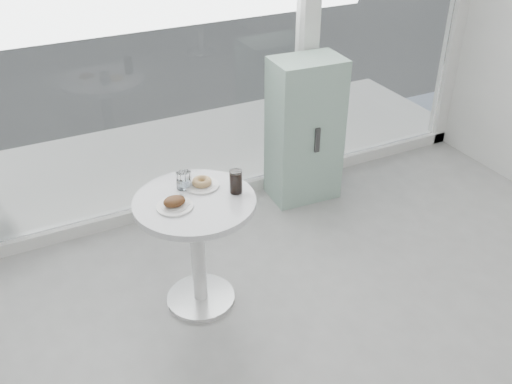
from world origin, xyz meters
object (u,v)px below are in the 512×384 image
mint_cabinet (305,131)px  water_tumbler_a (182,181)px  plate_fritter (175,203)px  main_table (196,230)px  water_tumbler_b (186,181)px  cola_glass (236,182)px  plate_donut (202,183)px

mint_cabinet → water_tumbler_a: bearing=-148.2°
mint_cabinet → plate_fritter: size_ratio=5.54×
main_table → mint_cabinet: 1.50m
mint_cabinet → plate_fritter: 1.63m
plate_fritter → mint_cabinet: bearing=31.9°
mint_cabinet → water_tumbler_b: mint_cabinet is taller
water_tumbler_a → cola_glass: (0.27, -0.18, 0.02)m
mint_cabinet → water_tumbler_a: mint_cabinet is taller
plate_fritter → cola_glass: (0.38, -0.01, 0.04)m
plate_donut → cola_glass: cola_glass is taller
main_table → plate_fritter: bearing=-169.4°
main_table → water_tumbler_a: 0.31m
cola_glass → plate_donut: bearing=135.6°
main_table → water_tumbler_b: water_tumbler_b is taller
plate_fritter → plate_donut: bearing=32.9°
mint_cabinet → water_tumbler_b: (-1.24, -0.68, 0.23)m
main_table → plate_fritter: 0.28m
water_tumbler_b → cola_glass: bearing=-36.6°
plate_fritter → water_tumbler_b: (0.13, 0.17, 0.02)m
plate_fritter → water_tumbler_a: size_ratio=1.96×
plate_fritter → water_tumbler_b: bearing=52.7°
mint_cabinet → plate_fritter: mint_cabinet is taller
main_table → cola_glass: cola_glass is taller
mint_cabinet → plate_donut: bearing=-144.7°
cola_glass → water_tumbler_b: bearing=143.4°
water_tumbler_b → cola_glass: size_ratio=0.74×
mint_cabinet → water_tumbler_a: size_ratio=10.84×
water_tumbler_b → cola_glass: (0.24, -0.18, 0.02)m
main_table → mint_cabinet: mint_cabinet is taller
plate_donut → cola_glass: (0.16, -0.15, 0.05)m
plate_fritter → water_tumbler_a: (0.11, 0.17, 0.02)m
plate_donut → water_tumbler_a: 0.12m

